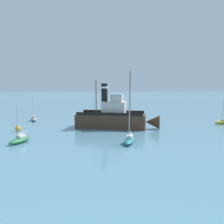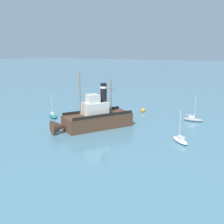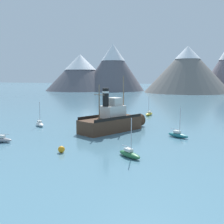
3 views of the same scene
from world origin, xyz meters
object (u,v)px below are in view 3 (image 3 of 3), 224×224
object	(u,v)px
sailboat_teal	(178,135)
sailboat_white	(40,124)
sailboat_grey	(0,139)
sailboat_yellow	(149,114)
old_tugboat	(113,121)
sailboat_green	(130,154)
mooring_buoy	(61,149)

from	to	relation	value
sailboat_teal	sailboat_white	bearing A→B (deg)	175.34
sailboat_white	sailboat_grey	bearing A→B (deg)	-82.63
sailboat_white	sailboat_yellow	xyz separation A→B (m)	(18.04, 21.47, 0.00)
sailboat_yellow	sailboat_grey	world-z (taller)	same
old_tugboat	sailboat_grey	distance (m)	19.20
sailboat_green	sailboat_yellow	bearing A→B (deg)	96.53
sailboat_yellow	mooring_buoy	bearing A→B (deg)	-97.13
sailboat_white	sailboat_grey	size ratio (longest dim) A/B	1.00
sailboat_white	sailboat_teal	distance (m)	27.11
sailboat_white	sailboat_teal	xyz separation A→B (m)	(27.02, -2.20, 0.00)
sailboat_green	sailboat_teal	bearing A→B (deg)	70.25
old_tugboat	mooring_buoy	world-z (taller)	old_tugboat
sailboat_green	sailboat_yellow	size ratio (longest dim) A/B	1.00
sailboat_white	sailboat_grey	distance (m)	13.78
sailboat_white	sailboat_green	bearing A→B (deg)	-34.79
sailboat_white	sailboat_grey	world-z (taller)	same
sailboat_green	sailboat_teal	xyz separation A→B (m)	(4.76, 13.26, 0.00)
sailboat_yellow	sailboat_teal	xyz separation A→B (m)	(8.99, -23.68, 0.00)
old_tugboat	sailboat_yellow	xyz separation A→B (m)	(2.70, 21.63, -1.40)
sailboat_green	mooring_buoy	bearing A→B (deg)	-175.55
old_tugboat	sailboat_yellow	size ratio (longest dim) A/B	2.91
sailboat_white	sailboat_yellow	bearing A→B (deg)	49.97
mooring_buoy	sailboat_teal	bearing A→B (deg)	45.54
old_tugboat	sailboat_green	distance (m)	16.86
sailboat_green	sailboat_grey	world-z (taller)	same
old_tugboat	sailboat_grey	xyz separation A→B (m)	(-13.57, -13.51, -1.40)
sailboat_yellow	sailboat_grey	bearing A→B (deg)	-114.84
sailboat_green	mooring_buoy	xyz separation A→B (m)	(-8.94, -0.69, 0.02)
sailboat_grey	mooring_buoy	xyz separation A→B (m)	(11.56, -2.49, 0.02)
sailboat_green	sailboat_white	size ratio (longest dim) A/B	1.00
sailboat_yellow	sailboat_grey	size ratio (longest dim) A/B	1.00
sailboat_yellow	mooring_buoy	xyz separation A→B (m)	(-4.71, -37.63, 0.02)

